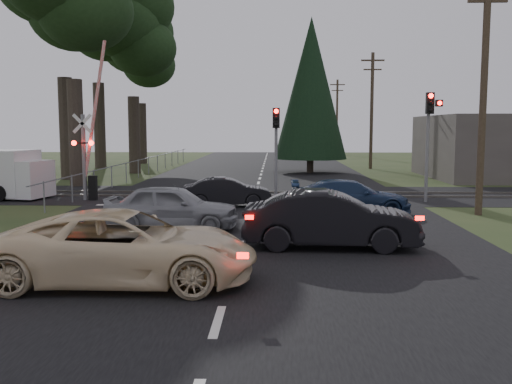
{
  "coord_description": "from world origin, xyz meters",
  "views": [
    {
      "loc": [
        0.94,
        -15.16,
        3.22
      ],
      "look_at": [
        0.38,
        1.8,
        1.3
      ],
      "focal_mm": 40.0,
      "sensor_mm": 36.0,
      "label": 1
    }
  ],
  "objects_px": {
    "dark_car_far": "(227,192)",
    "utility_pole_mid": "(372,108)",
    "utility_pole_far": "(337,115)",
    "traffic_signal_right": "(430,125)",
    "silver_car": "(172,207)",
    "blue_sedan": "(350,197)",
    "cream_coupe": "(125,247)",
    "traffic_signal_center": "(276,137)",
    "utility_pole_near": "(484,86)",
    "crossing_signal": "(89,154)",
    "dark_hatchback": "(331,220)"
  },
  "relations": [
    {
      "from": "traffic_signal_center",
      "to": "crossing_signal",
      "type": "bearing_deg",
      "value": -173.85
    },
    {
      "from": "utility_pole_mid",
      "to": "dark_car_far",
      "type": "relative_size",
      "value": 2.5
    },
    {
      "from": "utility_pole_far",
      "to": "dark_car_far",
      "type": "xyz_separation_m",
      "value": [
        -9.5,
        -47.03,
        -4.13
      ]
    },
    {
      "from": "utility_pole_far",
      "to": "silver_car",
      "type": "height_order",
      "value": "utility_pole_far"
    },
    {
      "from": "utility_pole_far",
      "to": "dark_car_far",
      "type": "relative_size",
      "value": 2.5
    },
    {
      "from": "utility_pole_near",
      "to": "silver_car",
      "type": "bearing_deg",
      "value": -162.41
    },
    {
      "from": "crossing_signal",
      "to": "utility_pole_near",
      "type": "height_order",
      "value": "utility_pole_near"
    },
    {
      "from": "utility_pole_near",
      "to": "utility_pole_mid",
      "type": "distance_m",
      "value": 24.0
    },
    {
      "from": "silver_car",
      "to": "blue_sedan",
      "type": "relative_size",
      "value": 0.95
    },
    {
      "from": "crossing_signal",
      "to": "dark_hatchback",
      "type": "height_order",
      "value": "crossing_signal"
    },
    {
      "from": "traffic_signal_right",
      "to": "cream_coupe",
      "type": "relative_size",
      "value": 0.86
    },
    {
      "from": "dark_hatchback",
      "to": "utility_pole_far",
      "type": "bearing_deg",
      "value": -3.74
    },
    {
      "from": "cream_coupe",
      "to": "dark_car_far",
      "type": "distance_m",
      "value": 11.72
    },
    {
      "from": "blue_sedan",
      "to": "dark_car_far",
      "type": "distance_m",
      "value": 5.16
    },
    {
      "from": "cream_coupe",
      "to": "dark_car_far",
      "type": "bearing_deg",
      "value": -5.73
    },
    {
      "from": "traffic_signal_right",
      "to": "silver_car",
      "type": "distance_m",
      "value": 12.3
    },
    {
      "from": "utility_pole_far",
      "to": "blue_sedan",
      "type": "height_order",
      "value": "utility_pole_far"
    },
    {
      "from": "dark_hatchback",
      "to": "utility_pole_near",
      "type": "bearing_deg",
      "value": -42.61
    },
    {
      "from": "silver_car",
      "to": "dark_car_far",
      "type": "bearing_deg",
      "value": -10.65
    },
    {
      "from": "cream_coupe",
      "to": "blue_sedan",
      "type": "relative_size",
      "value": 1.23
    },
    {
      "from": "utility_pole_mid",
      "to": "cream_coupe",
      "type": "xyz_separation_m",
      "value": [
        -10.64,
        -33.69,
        -3.97
      ]
    },
    {
      "from": "traffic_signal_right",
      "to": "utility_pole_far",
      "type": "relative_size",
      "value": 0.52
    },
    {
      "from": "cream_coupe",
      "to": "dark_car_far",
      "type": "height_order",
      "value": "cream_coupe"
    },
    {
      "from": "utility_pole_far",
      "to": "silver_car",
      "type": "relative_size",
      "value": 2.14
    },
    {
      "from": "traffic_signal_center",
      "to": "utility_pole_near",
      "type": "distance_m",
      "value": 9.05
    },
    {
      "from": "traffic_signal_right",
      "to": "blue_sedan",
      "type": "relative_size",
      "value": 1.06
    },
    {
      "from": "silver_car",
      "to": "dark_car_far",
      "type": "xyz_separation_m",
      "value": [
        1.3,
        5.39,
        -0.12
      ]
    },
    {
      "from": "traffic_signal_right",
      "to": "silver_car",
      "type": "bearing_deg",
      "value": -144.98
    },
    {
      "from": "traffic_signal_center",
      "to": "utility_pole_near",
      "type": "height_order",
      "value": "utility_pole_near"
    },
    {
      "from": "crossing_signal",
      "to": "blue_sedan",
      "type": "relative_size",
      "value": 1.57
    },
    {
      "from": "utility_pole_mid",
      "to": "dark_hatchback",
      "type": "xyz_separation_m",
      "value": [
        -6.05,
        -30.02,
        -3.96
      ]
    },
    {
      "from": "utility_pole_mid",
      "to": "dark_car_far",
      "type": "bearing_deg",
      "value": -113.32
    },
    {
      "from": "dark_car_far",
      "to": "traffic_signal_right",
      "type": "bearing_deg",
      "value": -85.63
    },
    {
      "from": "utility_pole_far",
      "to": "blue_sedan",
      "type": "xyz_separation_m",
      "value": [
        -4.74,
        -49.03,
        -4.08
      ]
    },
    {
      "from": "traffic_signal_right",
      "to": "blue_sedan",
      "type": "xyz_separation_m",
      "value": [
        -3.79,
        -3.51,
        -2.67
      ]
    },
    {
      "from": "dark_car_far",
      "to": "utility_pole_mid",
      "type": "bearing_deg",
      "value": -28.94
    },
    {
      "from": "utility_pole_near",
      "to": "crossing_signal",
      "type": "bearing_deg",
      "value": 166.5
    },
    {
      "from": "utility_pole_mid",
      "to": "silver_car",
      "type": "bearing_deg",
      "value": -111.49
    },
    {
      "from": "traffic_signal_center",
      "to": "traffic_signal_right",
      "type": "bearing_deg",
      "value": -10.41
    },
    {
      "from": "traffic_signal_center",
      "to": "silver_car",
      "type": "distance_m",
      "value": 8.99
    },
    {
      "from": "traffic_signal_right",
      "to": "cream_coupe",
      "type": "height_order",
      "value": "traffic_signal_right"
    },
    {
      "from": "cream_coupe",
      "to": "blue_sedan",
      "type": "bearing_deg",
      "value": -31.54
    },
    {
      "from": "blue_sedan",
      "to": "cream_coupe",
      "type": "bearing_deg",
      "value": 149.33
    },
    {
      "from": "traffic_signal_right",
      "to": "dark_hatchback",
      "type": "xyz_separation_m",
      "value": [
        -5.1,
        -9.5,
        -2.55
      ]
    },
    {
      "from": "crossing_signal",
      "to": "dark_hatchback",
      "type": "distance_m",
      "value": 13.87
    },
    {
      "from": "dark_car_far",
      "to": "blue_sedan",
      "type": "bearing_deg",
      "value": -118.46
    },
    {
      "from": "traffic_signal_right",
      "to": "utility_pole_far",
      "type": "xyz_separation_m",
      "value": [
        0.95,
        45.53,
        1.41
      ]
    },
    {
      "from": "dark_hatchback",
      "to": "silver_car",
      "type": "height_order",
      "value": "dark_hatchback"
    },
    {
      "from": "utility_pole_far",
      "to": "dark_car_far",
      "type": "distance_m",
      "value": 48.16
    },
    {
      "from": "traffic_signal_right",
      "to": "dark_car_far",
      "type": "height_order",
      "value": "traffic_signal_right"
    }
  ]
}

